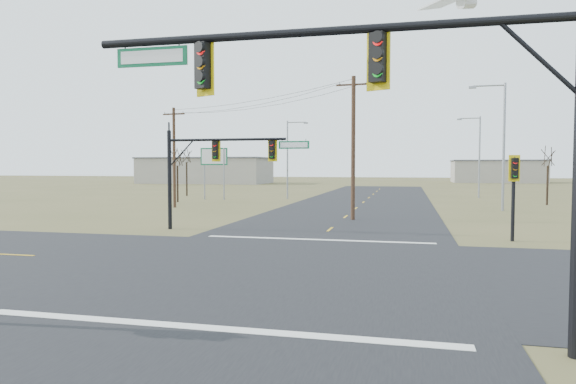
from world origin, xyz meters
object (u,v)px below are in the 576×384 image
object	(u,v)px
utility_pole_far	(174,156)
streetlight_c	(289,155)
mast_arm_far	(220,157)
streetlight_b	(478,152)
streetlight_a	(501,139)
bare_tree_a	(177,157)
utility_pole_near	(353,146)
bare_tree_b	(186,155)
mast_arm_near	(396,95)
highway_sign	(214,163)
pedestal_signal_ne	(514,178)
bare_tree_c	(548,156)

from	to	relation	value
utility_pole_far	streetlight_c	bearing A→B (deg)	63.17
mast_arm_far	streetlight_b	distance (m)	41.41
streetlight_a	streetlight_b	world-z (taller)	streetlight_a
streetlight_c	bare_tree_a	world-z (taller)	streetlight_c
utility_pole_near	bare_tree_b	distance (m)	34.55
mast_arm_far	utility_pole_far	xyz separation A→B (m)	(-10.27, 15.18, 0.44)
mast_arm_near	bare_tree_b	bearing A→B (deg)	142.58
highway_sign	streetlight_c	size ratio (longest dim) A/B	0.65
pedestal_signal_ne	utility_pole_far	distance (m)	30.98
utility_pole_far	streetlight_b	distance (m)	36.43
utility_pole_near	utility_pole_far	xyz separation A→B (m)	(-17.36, 7.31, -0.47)
highway_sign	streetlight_b	xyz separation A→B (m)	(29.93, 10.02, 1.30)
utility_pole_near	streetlight_a	xyz separation A→B (m)	(11.57, 10.42, 0.86)
utility_pole_far	streetlight_a	world-z (taller)	streetlight_a
mast_arm_near	utility_pole_far	world-z (taller)	utility_pole_far
bare_tree_c	utility_pole_near	bearing A→B (deg)	-133.13
streetlight_a	streetlight_c	distance (m)	24.45
streetlight_a	streetlight_c	size ratio (longest dim) A/B	1.19
utility_pole_far	streetlight_b	world-z (taller)	streetlight_b
utility_pole_near	highway_sign	bearing A→B (deg)	133.59
utility_pole_far	bare_tree_c	size ratio (longest dim) A/B	1.49
streetlight_b	bare_tree_c	size ratio (longest dim) A/B	1.58
bare_tree_c	bare_tree_a	bearing A→B (deg)	-173.33
mast_arm_near	pedestal_signal_ne	size ratio (longest dim) A/B	2.41
mast_arm_far	streetlight_a	xyz separation A→B (m)	(18.66, 18.29, 1.78)
mast_arm_far	streetlight_c	distance (m)	30.19
pedestal_signal_ne	highway_sign	size ratio (longest dim) A/B	0.75
streetlight_a	bare_tree_c	distance (m)	9.95
bare_tree_b	bare_tree_a	bearing A→B (deg)	-70.52
pedestal_signal_ne	bare_tree_a	size ratio (longest dim) A/B	0.72
mast_arm_near	bare_tree_c	distance (m)	46.05
mast_arm_near	highway_sign	bearing A→B (deg)	139.68
utility_pole_near	streetlight_b	xyz separation A→B (m)	(12.00, 28.86, 0.23)
utility_pole_far	bare_tree_b	distance (m)	18.74
mast_arm_near	utility_pole_near	world-z (taller)	utility_pole_near
mast_arm_far	streetlight_c	world-z (taller)	streetlight_c
pedestal_signal_ne	streetlight_a	bearing A→B (deg)	78.82
mast_arm_near	streetlight_c	xyz separation A→B (m)	(-13.38, 47.68, -0.23)
mast_arm_near	streetlight_c	distance (m)	49.52
streetlight_a	bare_tree_c	bearing A→B (deg)	65.62
mast_arm_far	utility_pole_far	distance (m)	18.33
mast_arm_near	highway_sign	distance (m)	49.28
pedestal_signal_ne	streetlight_c	size ratio (longest dim) A/B	0.49
mast_arm_far	pedestal_signal_ne	xyz separation A→B (m)	(16.19, -0.86, -1.14)
bare_tree_c	utility_pole_far	bearing A→B (deg)	-162.17
mast_arm_far	bare_tree_b	world-z (taller)	bare_tree_b
bare_tree_c	highway_sign	bearing A→B (deg)	179.37
pedestal_signal_ne	streetlight_a	xyz separation A→B (m)	(2.48, 19.14, 2.91)
bare_tree_c	streetlight_a	bearing A→B (deg)	-125.42
streetlight_b	mast_arm_far	bearing A→B (deg)	-105.85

